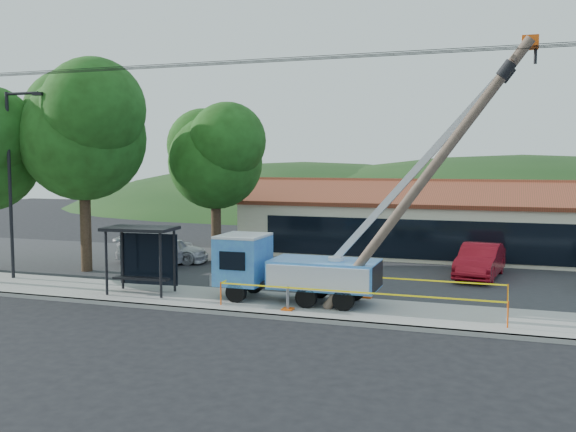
% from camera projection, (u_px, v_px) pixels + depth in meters
% --- Properties ---
extents(ground, '(120.00, 120.00, 0.00)m').
position_uv_depth(ground, '(240.00, 332.00, 21.68)').
color(ground, black).
rests_on(ground, ground).
extents(curb, '(60.00, 0.25, 0.15)m').
position_uv_depth(curb, '(263.00, 316.00, 23.65)').
color(curb, '#98958E').
rests_on(curb, ground).
extents(sidewalk, '(60.00, 4.00, 0.15)m').
position_uv_depth(sidewalk, '(280.00, 305.00, 25.44)').
color(sidewalk, '#98958E').
rests_on(sidewalk, ground).
extents(parking_lot, '(60.00, 12.00, 0.10)m').
position_uv_depth(parking_lot, '(332.00, 272.00, 32.99)').
color(parking_lot, '#28282B').
rests_on(parking_lot, ground).
extents(strip_mall, '(22.50, 8.53, 4.67)m').
position_uv_depth(strip_mall, '(429.00, 225.00, 39.07)').
color(strip_mall, beige).
rests_on(strip_mall, ground).
extents(streetlight, '(2.13, 0.22, 9.00)m').
position_uv_depth(streetlight, '(13.00, 171.00, 30.36)').
color(streetlight, black).
rests_on(streetlight, ground).
extents(tree_west_near, '(7.56, 6.72, 10.80)m').
position_uv_depth(tree_west_near, '(83.00, 126.00, 32.43)').
color(tree_west_near, '#332316').
rests_on(tree_west_near, ground).
extents(tree_lot, '(6.30, 5.60, 8.94)m').
position_uv_depth(tree_lot, '(215.00, 153.00, 35.65)').
color(tree_lot, '#332316').
rests_on(tree_lot, ground).
extents(hill_west, '(78.40, 56.00, 28.00)m').
position_uv_depth(hill_west, '(304.00, 208.00, 78.36)').
color(hill_west, black).
rests_on(hill_west, ground).
extents(hill_center, '(89.60, 64.00, 32.00)m').
position_uv_depth(hill_center, '(521.00, 213.00, 70.32)').
color(hill_center, black).
rests_on(hill_center, ground).
extents(utility_truck, '(12.13, 3.53, 9.93)m').
position_uv_depth(utility_truck, '(295.00, 264.00, 25.68)').
color(utility_truck, black).
rests_on(utility_truck, ground).
extents(leaning_pole, '(7.32, 2.01, 9.90)m').
position_uv_depth(leaning_pole, '(432.00, 169.00, 22.82)').
color(leaning_pole, brown).
rests_on(leaning_pole, ground).
extents(bus_shelter, '(3.05, 2.02, 2.82)m').
position_uv_depth(bus_shelter, '(143.00, 244.00, 27.29)').
color(bus_shelter, black).
rests_on(bus_shelter, ground).
extents(caution_tape, '(10.68, 3.21, 0.93)m').
position_uv_depth(caution_tape, '(363.00, 289.00, 24.81)').
color(caution_tape, '#F1550D').
rests_on(caution_tape, ground).
extents(car_silver, '(1.87, 4.47, 1.51)m').
position_uv_depth(car_silver, '(164.00, 269.00, 34.39)').
color(car_silver, silver).
rests_on(car_silver, ground).
extents(car_red, '(2.37, 5.19, 1.65)m').
position_uv_depth(car_red, '(480.00, 280.00, 31.22)').
color(car_red, maroon).
rests_on(car_red, ground).
extents(car_white, '(5.43, 3.27, 1.47)m').
position_uv_depth(car_white, '(163.00, 264.00, 35.75)').
color(car_white, silver).
rests_on(car_white, ground).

